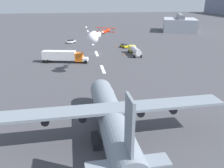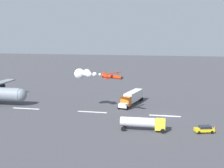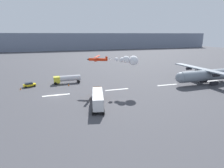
{
  "view_description": "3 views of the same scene",
  "coord_description": "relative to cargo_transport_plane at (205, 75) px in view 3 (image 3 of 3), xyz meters",
  "views": [
    {
      "loc": [
        81.42,
        -7.06,
        19.83
      ],
      "look_at": [
        36.54,
        0.0,
        2.02
      ],
      "focal_mm": 36.04,
      "sensor_mm": 36.0,
      "label": 1
    },
    {
      "loc": [
        -2.45,
        78.65,
        20.91
      ],
      "look_at": [
        13.51,
        1.71,
        8.11
      ],
      "focal_mm": 49.92,
      "sensor_mm": 36.0,
      "label": 2
    },
    {
      "loc": [
        0.47,
        -54.96,
        17.75
      ],
      "look_at": [
        16.98,
        -2.01,
        2.61
      ],
      "focal_mm": 29.37,
      "sensor_mm": 36.0,
      "label": 3
    }
  ],
  "objects": [
    {
      "name": "runway_stripe_7",
      "position": [
        5.6,
        2.73,
        -3.38
      ],
      "size": [
        8.0,
        0.9,
        0.01
      ],
      "primitive_type": "cube",
      "color": "white",
      "rests_on": "ground"
    },
    {
      "name": "ground_plane",
      "position": [
        -52.32,
        2.73,
        -3.38
      ],
      "size": [
        440.0,
        440.0,
        0.0
      ],
      "primitive_type": "plane",
      "color": "#424247",
      "rests_on": "ground"
    },
    {
      "name": "runway_stripe_5",
      "position": [
        -33.01,
        2.73,
        -3.38
      ],
      "size": [
        8.0,
        0.9,
        0.01
      ],
      "primitive_type": "cube",
      "color": "white",
      "rests_on": "ground"
    },
    {
      "name": "traffic_cone_near",
      "position": [
        -63.49,
        11.91,
        -3.01
      ],
      "size": [
        0.44,
        0.44,
        0.75
      ],
      "primitive_type": "cone",
      "color": "orange",
      "rests_on": "ground"
    },
    {
      "name": "stunt_biplane_red",
      "position": [
        -31.02,
        0.74,
        6.61
      ],
      "size": [
        15.13,
        9.31,
        2.97
      ],
      "color": "red"
    },
    {
      "name": "traffic_cone_far",
      "position": [
        -47.91,
        12.13,
        -3.01
      ],
      "size": [
        0.44,
        0.44,
        0.75
      ],
      "primitive_type": "cone",
      "color": "orange",
      "rests_on": "ground"
    },
    {
      "name": "fuel_tanker_truck",
      "position": [
        -48.21,
        16.11,
        -1.63
      ],
      "size": [
        9.79,
        2.91,
        2.9
      ],
      "color": "yellow",
      "rests_on": "ground"
    },
    {
      "name": "runway_stripe_6",
      "position": [
        -13.71,
        2.73,
        -3.38
      ],
      "size": [
        8.0,
        0.9,
        0.01
      ],
      "primitive_type": "cube",
      "color": "white",
      "rests_on": "ground"
    },
    {
      "name": "cargo_transport_plane",
      "position": [
        0.0,
        0.0,
        0.0
      ],
      "size": [
        25.14,
        33.4,
        11.19
      ],
      "color": "gray",
      "rests_on": "ground"
    },
    {
      "name": "runway_stripe_4",
      "position": [
        -52.32,
        2.73,
        -3.38
      ],
      "size": [
        8.0,
        0.9,
        0.01
      ],
      "primitive_type": "cube",
      "color": "white",
      "rests_on": "ground"
    },
    {
      "name": "airport_staff_sedan",
      "position": [
        -61.09,
        14.92,
        -2.57
      ],
      "size": [
        4.36,
        2.94,
        1.52
      ],
      "color": "yellow",
      "rests_on": "ground"
    },
    {
      "name": "mountain_ridge_distant",
      "position": [
        -52.32,
        166.46,
        6.03
      ],
      "size": [
        396.0,
        16.0,
        18.82
      ],
      "primitive_type": "cube",
      "color": "slate",
      "rests_on": "ground"
    },
    {
      "name": "semi_truck_orange",
      "position": [
        -42.15,
        -8.72,
        -1.26
      ],
      "size": [
        5.75,
        14.68,
        3.7
      ],
      "color": "silver",
      "rests_on": "ground"
    }
  ]
}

